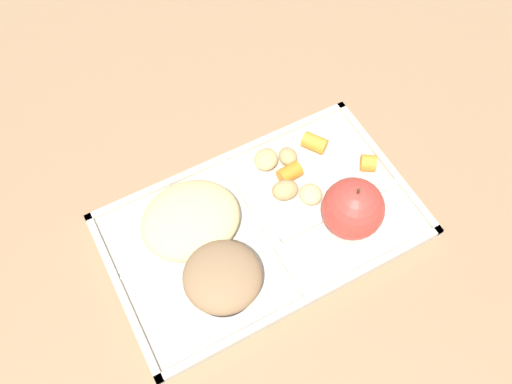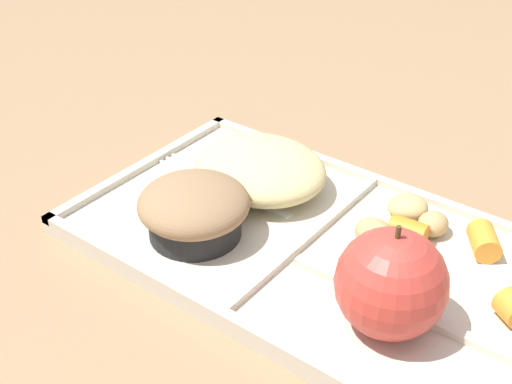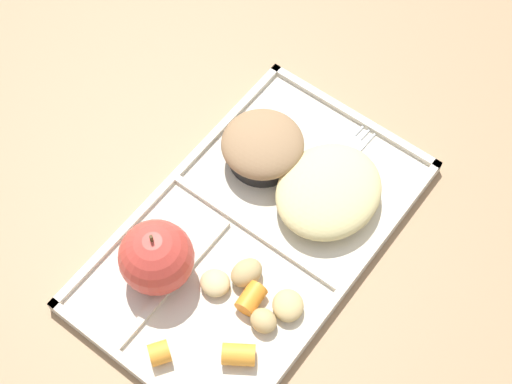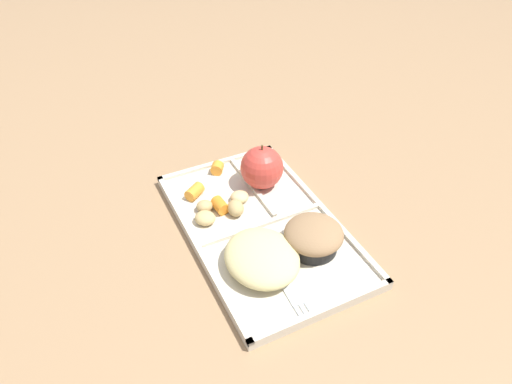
# 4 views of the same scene
# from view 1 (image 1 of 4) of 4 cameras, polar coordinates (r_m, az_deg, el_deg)

# --- Properties ---
(ground) EXTENTS (6.00, 6.00, 0.00)m
(ground) POSITION_cam_1_polar(r_m,az_deg,el_deg) (0.72, 0.65, -3.82)
(ground) COLOR #997551
(lunch_tray) EXTENTS (0.39, 0.24, 0.02)m
(lunch_tray) POSITION_cam_1_polar(r_m,az_deg,el_deg) (0.72, 0.72, -3.59)
(lunch_tray) COLOR beige
(lunch_tray) RESTS_ON ground
(green_apple) EXTENTS (0.08, 0.08, 0.09)m
(green_apple) POSITION_cam_1_polar(r_m,az_deg,el_deg) (0.69, 9.95, -1.72)
(green_apple) COLOR #C63D33
(green_apple) RESTS_ON lunch_tray
(bran_muffin) EXTENTS (0.09, 0.09, 0.05)m
(bran_muffin) POSITION_cam_1_polar(r_m,az_deg,el_deg) (0.66, -3.45, -8.87)
(bran_muffin) COLOR black
(bran_muffin) RESTS_ON lunch_tray
(carrot_slice_diagonal) EXTENTS (0.04, 0.04, 0.02)m
(carrot_slice_diagonal) POSITION_cam_1_polar(r_m,az_deg,el_deg) (0.77, 6.04, 5.06)
(carrot_slice_diagonal) COLOR orange
(carrot_slice_diagonal) RESTS_ON lunch_tray
(carrot_slice_edge) EXTENTS (0.03, 0.03, 0.02)m
(carrot_slice_edge) POSITION_cam_1_polar(r_m,az_deg,el_deg) (0.76, 11.47, 2.94)
(carrot_slice_edge) COLOR orange
(carrot_slice_edge) RESTS_ON lunch_tray
(carrot_slice_near_corner) EXTENTS (0.03, 0.02, 0.02)m
(carrot_slice_near_corner) POSITION_cam_1_polar(r_m,az_deg,el_deg) (0.74, 3.49, 1.98)
(carrot_slice_near_corner) COLOR orange
(carrot_slice_near_corner) RESTS_ON lunch_tray
(potato_chunk_browned) EXTENTS (0.05, 0.05, 0.02)m
(potato_chunk_browned) POSITION_cam_1_polar(r_m,az_deg,el_deg) (0.75, 1.05, 3.38)
(potato_chunk_browned) COLOR tan
(potato_chunk_browned) RESTS_ON lunch_tray
(potato_chunk_small) EXTENTS (0.03, 0.03, 0.02)m
(potato_chunk_small) POSITION_cam_1_polar(r_m,az_deg,el_deg) (0.73, 5.66, -0.24)
(potato_chunk_small) COLOR tan
(potato_chunk_small) RESTS_ON lunch_tray
(potato_chunk_large) EXTENTS (0.03, 0.03, 0.02)m
(potato_chunk_large) POSITION_cam_1_polar(r_m,az_deg,el_deg) (0.76, 3.31, 3.67)
(potato_chunk_large) COLOR tan
(potato_chunk_large) RESTS_ON lunch_tray
(potato_chunk_wedge) EXTENTS (0.04, 0.04, 0.02)m
(potato_chunk_wedge) POSITION_cam_1_polar(r_m,az_deg,el_deg) (0.72, 3.00, 0.21)
(potato_chunk_wedge) COLOR tan
(potato_chunk_wedge) RESTS_ON lunch_tray
(egg_noodle_pile) EXTENTS (0.13, 0.11, 0.04)m
(egg_noodle_pile) POSITION_cam_1_polar(r_m,az_deg,el_deg) (0.70, -6.76, -2.85)
(egg_noodle_pile) COLOR #D6C684
(egg_noodle_pile) RESTS_ON lunch_tray
(meatball_back) EXTENTS (0.04, 0.04, 0.04)m
(meatball_back) POSITION_cam_1_polar(r_m,az_deg,el_deg) (0.70, -8.91, -3.53)
(meatball_back) COLOR brown
(meatball_back) RESTS_ON lunch_tray
(meatball_front) EXTENTS (0.03, 0.03, 0.03)m
(meatball_front) POSITION_cam_1_polar(r_m,az_deg,el_deg) (0.70, -9.00, -4.72)
(meatball_front) COLOR brown
(meatball_front) RESTS_ON lunch_tray
(meatball_side) EXTENTS (0.03, 0.03, 0.03)m
(meatball_side) POSITION_cam_1_polar(r_m,az_deg,el_deg) (0.70, -5.66, -3.58)
(meatball_side) COLOR #755B4C
(meatball_side) RESTS_ON lunch_tray
(plastic_fork) EXTENTS (0.16, 0.02, 0.00)m
(plastic_fork) POSITION_cam_1_polar(r_m,az_deg,el_deg) (0.70, -9.08, -6.16)
(plastic_fork) COLOR silver
(plastic_fork) RESTS_ON lunch_tray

